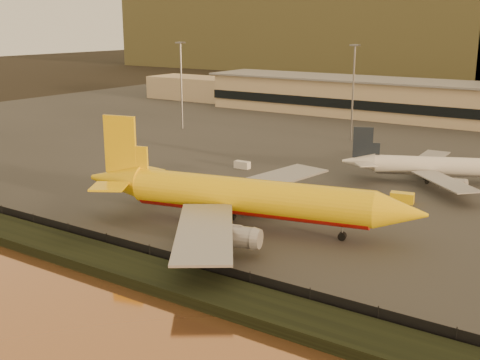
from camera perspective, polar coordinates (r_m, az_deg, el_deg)
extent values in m
plane|color=black|center=(92.66, -4.04, -4.99)|extent=(900.00, 900.00, 0.00)
cube|color=black|center=(80.62, -11.55, -7.83)|extent=(320.00, 7.00, 1.40)
cube|color=#2D2D2D|center=(175.02, 15.43, 3.99)|extent=(320.00, 220.00, 0.20)
cube|color=black|center=(83.01, -9.60, -6.61)|extent=(300.00, 0.05, 2.20)
cube|color=#C5B088|center=(202.49, 18.31, 6.93)|extent=(160.00, 22.00, 12.00)
cube|color=black|center=(191.95, 17.36, 6.31)|extent=(160.00, 0.60, 3.00)
cube|color=gray|center=(201.81, 18.46, 8.70)|extent=(164.00, 24.00, 0.60)
cube|color=#C5B088|center=(248.81, -3.14, 8.63)|extent=(50.00, 18.00, 9.00)
cylinder|color=slate|center=(180.32, -5.57, 8.80)|extent=(0.50, 0.50, 25.00)
cube|color=slate|center=(179.46, -5.68, 12.84)|extent=(2.20, 2.20, 0.40)
cylinder|color=slate|center=(162.79, 10.64, 7.98)|extent=(0.50, 0.50, 25.00)
cube|color=slate|center=(161.83, 10.86, 12.44)|extent=(2.20, 2.20, 0.40)
cube|color=brown|center=(452.26, 8.76, 14.14)|extent=(260.00, 160.00, 55.00)
cylinder|color=yellow|center=(92.08, 0.94, -1.55)|extent=(38.13, 13.80, 5.47)
cylinder|color=red|center=(92.35, 0.94, -2.12)|extent=(36.84, 12.40, 4.27)
cone|color=yellow|center=(87.32, 15.04, -2.99)|extent=(8.40, 6.98, 5.47)
cone|color=yellow|center=(102.20, -11.63, 0.04)|extent=(10.45, 7.45, 5.47)
cube|color=yellow|center=(100.31, -11.30, 3.31)|extent=(5.74, 1.72, 9.57)
cube|color=yellow|center=(105.55, -9.09, 0.85)|extent=(5.70, 5.64, 0.33)
cube|color=yellow|center=(96.56, -12.31, -0.61)|extent=(7.18, 7.16, 0.33)
cube|color=gray|center=(105.95, 3.10, 0.08)|extent=(11.00, 24.53, 0.33)
cylinder|color=gray|center=(102.33, 3.88, -1.34)|extent=(6.82, 4.34, 3.01)
cube|color=gray|center=(79.91, -3.37, -4.88)|extent=(19.59, 23.62, 0.33)
cylinder|color=gray|center=(82.52, -0.67, -5.31)|extent=(6.82, 4.34, 3.01)
cylinder|color=black|center=(89.85, 9.66, -5.27)|extent=(1.39, 1.20, 1.20)
cylinder|color=slate|center=(89.64, 9.68, -4.89)|extent=(0.21, 0.21, 2.46)
cylinder|color=black|center=(92.67, -1.90, -4.43)|extent=(1.39, 1.20, 1.20)
cylinder|color=slate|center=(92.47, -1.90, -4.06)|extent=(0.21, 0.21, 2.46)
cylinder|color=black|center=(96.98, -0.77, -3.54)|extent=(1.39, 1.20, 1.20)
cylinder|color=slate|center=(96.79, -0.77, -3.19)|extent=(0.21, 0.21, 2.46)
cylinder|color=silver|center=(125.72, 18.51, 1.29)|extent=(24.95, 13.99, 3.58)
cylinder|color=gray|center=(125.86, 18.48, 1.01)|extent=(23.97, 12.98, 2.79)
cone|color=silver|center=(124.04, 11.15, 1.73)|extent=(7.36, 5.94, 3.58)
cube|color=black|center=(123.26, 11.58, 3.50)|extent=(3.70, 1.90, 6.27)
cube|color=silver|center=(127.53, 11.76, 2.18)|extent=(3.95, 3.79, 0.21)
cube|color=silver|center=(120.55, 11.89, 1.45)|extent=(4.94, 4.93, 0.21)
cube|color=gray|center=(135.25, 17.56, 2.00)|extent=(5.74, 16.33, 0.21)
cylinder|color=gray|center=(133.41, 18.43, 1.33)|extent=(4.73, 3.58, 1.97)
cube|color=gray|center=(116.31, 18.86, -0.12)|extent=(15.16, 14.73, 0.21)
cylinder|color=gray|center=(119.17, 19.49, -0.31)|extent=(4.73, 3.58, 1.97)
cylinder|color=black|center=(124.46, 17.29, -0.18)|extent=(0.98, 0.90, 0.79)
cylinder|color=slate|center=(124.36, 17.30, 0.01)|extent=(0.19, 0.19, 1.61)
cylinder|color=black|center=(127.56, 17.10, 0.19)|extent=(0.98, 0.90, 0.79)
cylinder|color=slate|center=(127.46, 17.11, 0.37)|extent=(0.19, 0.19, 1.61)
cube|color=yellow|center=(110.21, 15.12, -1.63)|extent=(4.34, 2.56, 1.83)
cube|color=silver|center=(131.42, 0.21, 1.45)|extent=(3.50, 1.62, 1.57)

